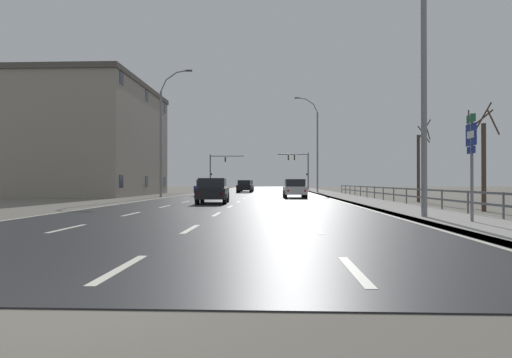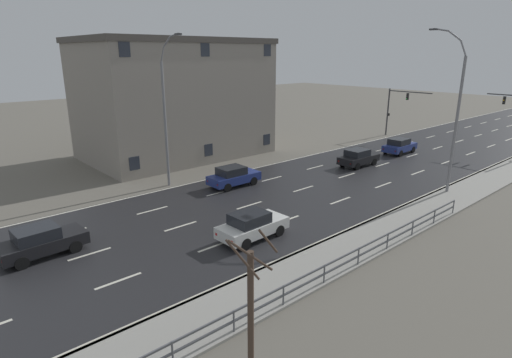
% 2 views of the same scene
% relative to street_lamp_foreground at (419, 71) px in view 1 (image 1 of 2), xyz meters
% --- Properties ---
extents(ground_plane, '(160.00, 160.00, 0.12)m').
position_rel_street_lamp_foreground_xyz_m(ground_plane, '(-7.41, 37.17, -5.30)').
color(ground_plane, '#666056').
extents(road_asphalt_strip, '(14.00, 120.00, 0.03)m').
position_rel_street_lamp_foreground_xyz_m(road_asphalt_strip, '(-7.41, 49.16, -5.23)').
color(road_asphalt_strip, '#232326').
rests_on(road_asphalt_strip, ground).
extents(sidewalk_right, '(3.00, 120.00, 0.12)m').
position_rel_street_lamp_foreground_xyz_m(sidewalk_right, '(1.01, 49.17, -5.18)').
color(sidewalk_right, gray).
rests_on(sidewalk_right, ground).
extents(guardrail, '(0.07, 35.78, 1.00)m').
position_rel_street_lamp_foreground_xyz_m(guardrail, '(2.44, 14.41, -4.53)').
color(guardrail, '#515459').
rests_on(guardrail, ground).
extents(street_lamp_foreground, '(2.76, 0.24, 10.76)m').
position_rel_street_lamp_foreground_xyz_m(street_lamp_foreground, '(0.00, 0.00, 0.00)').
color(street_lamp_foreground, slate).
rests_on(street_lamp_foreground, ground).
extents(street_lamp_midground, '(2.86, 0.24, 11.62)m').
position_rel_street_lamp_foreground_xyz_m(street_lamp_midground, '(0.00, 36.31, 0.41)').
color(street_lamp_midground, slate).
rests_on(street_lamp_midground, ground).
extents(street_lamp_left_bank, '(2.86, 0.24, 11.22)m').
position_rel_street_lamp_foreground_xyz_m(street_lamp_left_bank, '(-14.82, 21.79, 0.22)').
color(street_lamp_left_bank, slate).
rests_on(street_lamp_left_bank, ground).
extents(highway_sign, '(0.09, 0.68, 3.44)m').
position_rel_street_lamp_foreground_xyz_m(highway_sign, '(0.98, -1.85, -3.04)').
color(highway_sign, slate).
rests_on(highway_sign, ground).
extents(traffic_signal_right, '(5.00, 0.36, 6.09)m').
position_rel_street_lamp_foreground_xyz_m(traffic_signal_right, '(-0.73, 53.85, -1.06)').
color(traffic_signal_right, '#38383A').
rests_on(traffic_signal_right, ground).
extents(traffic_signal_left, '(5.51, 0.36, 5.77)m').
position_rel_street_lamp_foreground_xyz_m(traffic_signal_left, '(-14.26, 52.95, -1.39)').
color(traffic_signal_left, '#38383A').
rests_on(traffic_signal_left, ground).
extents(car_near_right, '(1.93, 4.15, 1.57)m').
position_rel_street_lamp_foreground_xyz_m(car_near_right, '(-3.36, 20.29, -4.44)').
color(car_near_right, silver).
rests_on(car_near_right, ground).
extents(car_far_right, '(2.00, 4.18, 1.57)m').
position_rel_street_lamp_foreground_xyz_m(car_far_right, '(-8.85, 10.95, -4.44)').
color(car_far_right, black).
rests_on(car_far_right, ground).
extents(car_far_left, '(1.92, 4.14, 1.57)m').
position_rel_street_lamp_foreground_xyz_m(car_far_left, '(-8.86, 45.07, -4.44)').
color(car_far_left, navy).
rests_on(car_far_left, ground).
extents(car_mid_centre, '(1.89, 4.13, 1.57)m').
position_rel_street_lamp_foreground_xyz_m(car_mid_centre, '(-8.70, 37.72, -4.44)').
color(car_mid_centre, black).
rests_on(car_mid_centre, ground).
extents(car_near_left, '(1.89, 4.13, 1.57)m').
position_rel_street_lamp_foreground_xyz_m(car_near_left, '(-11.51, 25.44, -4.44)').
color(car_near_left, navy).
rests_on(car_near_left, ground).
extents(brick_building, '(11.28, 17.27, 11.28)m').
position_rel_street_lamp_foreground_xyz_m(brick_building, '(-23.60, 27.73, 0.41)').
color(brick_building, gray).
rests_on(brick_building, ground).
extents(bare_tree_near, '(1.47, 1.57, 4.99)m').
position_rel_street_lamp_foreground_xyz_m(bare_tree_near, '(4.40, 4.50, -2.92)').
color(bare_tree_near, '#423328').
rests_on(bare_tree_near, ground).
extents(bare_tree_mid, '(1.12, 1.70, 5.47)m').
position_rel_street_lamp_foreground_xyz_m(bare_tree_mid, '(4.55, 13.43, -2.74)').
color(bare_tree_mid, '#423328').
rests_on(bare_tree_mid, ground).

